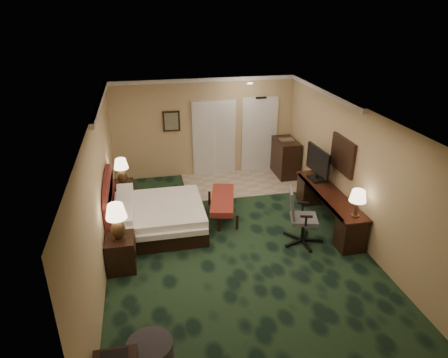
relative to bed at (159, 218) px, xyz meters
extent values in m
cube|color=black|center=(1.46, -0.92, -0.30)|extent=(5.00, 7.50, 0.00)
cube|color=silver|center=(1.46, -0.92, 2.40)|extent=(5.00, 7.50, 0.00)
cube|color=tan|center=(1.46, 2.83, 1.05)|extent=(5.00, 0.00, 2.70)
cube|color=tan|center=(1.46, -4.67, 1.05)|extent=(5.00, 0.00, 2.70)
cube|color=tan|center=(-1.04, -0.92, 1.05)|extent=(0.00, 7.50, 2.70)
cube|color=tan|center=(3.96, -0.92, 1.05)|extent=(0.00, 7.50, 2.70)
cube|color=tan|center=(2.36, 1.98, -0.29)|extent=(3.20, 1.70, 0.01)
cube|color=white|center=(3.01, 2.80, 0.75)|extent=(1.02, 0.06, 2.18)
cube|color=silver|center=(1.71, 2.79, 0.75)|extent=(1.20, 0.06, 2.10)
cube|color=#406052|center=(0.56, 2.79, 1.30)|extent=(0.45, 0.06, 0.55)
cube|color=white|center=(3.92, -0.32, 1.25)|extent=(0.05, 0.95, 0.75)
cube|color=white|center=(0.00, 0.00, 0.00)|extent=(1.88, 1.74, 0.60)
cube|color=black|center=(-0.76, -1.20, 0.02)|extent=(0.51, 0.59, 0.64)
cube|color=black|center=(-0.77, 1.26, 0.01)|extent=(0.49, 0.57, 0.62)
cube|color=maroon|center=(1.44, 0.31, -0.05)|extent=(0.81, 1.51, 0.49)
cylinder|color=#2B2B30|center=(-0.32, -3.55, -0.08)|extent=(0.62, 0.62, 0.44)
cube|color=black|center=(3.67, -0.45, 0.07)|extent=(0.55, 2.55, 0.74)
cube|color=black|center=(3.66, 0.27, 0.83)|extent=(0.14, 1.00, 0.78)
cube|color=black|center=(3.64, 2.28, 0.22)|extent=(0.54, 0.97, 1.03)
camera|label=1|loc=(-0.14, -7.55, 4.29)|focal=32.00mm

